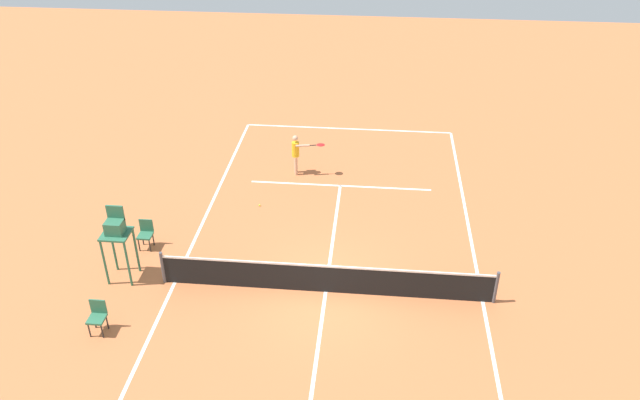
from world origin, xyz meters
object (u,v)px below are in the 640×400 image
at_px(courtside_chair_mid, 146,233).
at_px(courtside_chair_near, 97,315).
at_px(player_serving, 297,151).
at_px(umpire_chair, 116,233).
at_px(tennis_ball, 260,205).

bearing_deg(courtside_chair_mid, courtside_chair_near, 90.20).
distance_m(player_serving, courtside_chair_mid, 6.78).
distance_m(player_serving, courtside_chair_near, 10.13).
bearing_deg(courtside_chair_near, umpire_chair, -85.37).
bearing_deg(umpire_chair, player_serving, -122.24).
bearing_deg(tennis_ball, courtside_chair_near, 64.96).
xyz_separation_m(player_serving, courtside_chair_near, (4.17, 9.22, -0.42)).
bearing_deg(courtside_chair_near, courtside_chair_mid, -89.80).
relative_size(tennis_ball, courtside_chair_near, 0.07).
xyz_separation_m(umpire_chair, courtside_chair_near, (-0.19, 2.32, -1.07)).
bearing_deg(courtside_chair_near, tennis_ball, -115.04).
bearing_deg(player_serving, courtside_chair_mid, -49.74).
height_order(tennis_ball, umpire_chair, umpire_chair).
relative_size(player_serving, tennis_ball, 23.75).
distance_m(tennis_ball, courtside_chair_near, 7.41).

